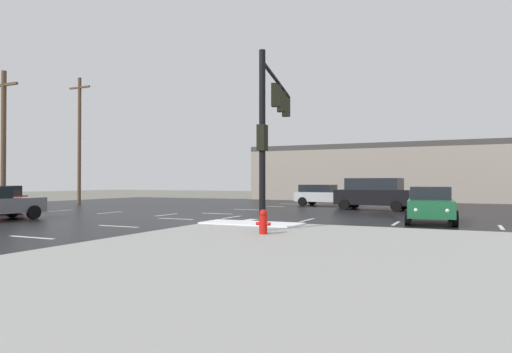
% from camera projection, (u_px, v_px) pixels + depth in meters
% --- Properties ---
extents(ground_plane, '(120.00, 120.00, 0.00)m').
position_uv_depth(ground_plane, '(198.00, 216.00, 23.59)').
color(ground_plane, slate).
extents(road_asphalt, '(44.00, 44.00, 0.02)m').
position_uv_depth(road_asphalt, '(198.00, 216.00, 23.59)').
color(road_asphalt, black).
rests_on(road_asphalt, ground_plane).
extents(sidewalk_corner, '(18.00, 18.00, 0.14)m').
position_uv_depth(sidewalk_corner, '(421.00, 284.00, 7.66)').
color(sidewalk_corner, '#9E9E99').
rests_on(sidewalk_corner, ground_plane).
extents(snow_strip_curbside, '(4.00, 1.60, 0.06)m').
position_uv_depth(snow_strip_curbside, '(251.00, 223.00, 17.86)').
color(snow_strip_curbside, white).
rests_on(snow_strip_curbside, sidewalk_corner).
extents(lane_markings, '(36.15, 36.15, 0.01)m').
position_uv_depth(lane_markings, '(204.00, 219.00, 21.83)').
color(lane_markings, silver).
rests_on(lane_markings, road_asphalt).
extents(traffic_signal_mast, '(1.59, 6.35, 6.24)m').
position_uv_depth(traffic_signal_mast, '(273.00, 114.00, 17.56)').
color(traffic_signal_mast, black).
rests_on(traffic_signal_mast, sidewalk_corner).
extents(fire_hydrant, '(0.48, 0.26, 0.79)m').
position_uv_depth(fire_hydrant, '(263.00, 222.00, 14.45)').
color(fire_hydrant, red).
rests_on(fire_hydrant, sidewalk_corner).
extents(strip_building_background, '(26.00, 8.00, 5.37)m').
position_uv_depth(strip_building_background, '(388.00, 173.00, 44.01)').
color(strip_building_background, gray).
rests_on(strip_building_background, ground_plane).
extents(sedan_silver, '(4.66, 2.36, 1.58)m').
position_uv_depth(sedan_silver, '(324.00, 195.00, 33.45)').
color(sedan_silver, '#B7BABF').
rests_on(sedan_silver, road_asphalt).
extents(suv_black, '(4.99, 2.59, 2.03)m').
position_uv_depth(suv_black, '(374.00, 193.00, 28.93)').
color(suv_black, black).
rests_on(suv_black, road_asphalt).
extents(sedan_green, '(2.31, 4.64, 1.58)m').
position_uv_depth(sedan_green, '(430.00, 204.00, 19.85)').
color(sedan_green, '#195933').
rests_on(sedan_green, road_asphalt).
extents(utility_pole_mid, '(2.20, 0.28, 8.13)m').
position_uv_depth(utility_pole_mid, '(4.00, 139.00, 25.53)').
color(utility_pole_mid, brown).
rests_on(utility_pole_mid, ground_plane).
extents(utility_pole_far, '(2.20, 0.28, 10.44)m').
position_uv_depth(utility_pole_far, '(79.00, 138.00, 37.23)').
color(utility_pole_far, brown).
rests_on(utility_pole_far, ground_plane).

